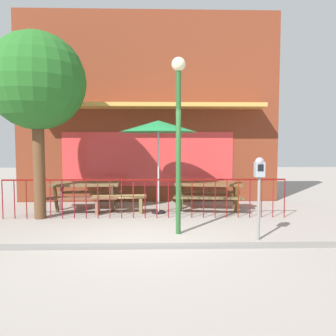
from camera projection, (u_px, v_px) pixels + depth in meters
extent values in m
plane|color=gray|center=(141.00, 240.00, 6.44)|extent=(40.00, 40.00, 0.00)
cube|color=#4A1C1F|center=(148.00, 200.00, 10.95)|extent=(8.24, 0.54, 0.01)
cube|color=brown|center=(148.00, 108.00, 10.74)|extent=(8.24, 0.50, 5.94)
cube|color=#D83838|center=(148.00, 159.00, 10.60)|extent=(5.36, 0.02, 1.70)
cube|color=gold|center=(147.00, 106.00, 10.09)|extent=(7.01, 0.81, 0.12)
cube|color=maroon|center=(145.00, 180.00, 8.24)|extent=(6.92, 0.04, 0.04)
cylinder|color=maroon|center=(2.00, 200.00, 8.18)|extent=(0.02, 0.02, 0.95)
cylinder|color=maroon|center=(14.00, 200.00, 8.19)|extent=(0.02, 0.02, 0.95)
cylinder|color=maroon|center=(26.00, 200.00, 8.20)|extent=(0.02, 0.02, 0.95)
cylinder|color=#6B0A0A|center=(38.00, 199.00, 8.21)|extent=(0.02, 0.02, 0.95)
cylinder|color=maroon|center=(50.00, 199.00, 8.21)|extent=(0.02, 0.02, 0.95)
cylinder|color=maroon|center=(62.00, 199.00, 8.22)|extent=(0.02, 0.02, 0.95)
cylinder|color=maroon|center=(74.00, 199.00, 8.23)|extent=(0.02, 0.02, 0.95)
cylinder|color=maroon|center=(86.00, 199.00, 8.24)|extent=(0.02, 0.02, 0.95)
cylinder|color=maroon|center=(98.00, 199.00, 8.24)|extent=(0.02, 0.02, 0.95)
cylinder|color=maroon|center=(110.00, 199.00, 8.25)|extent=(0.02, 0.02, 0.95)
cylinder|color=maroon|center=(122.00, 199.00, 8.26)|extent=(0.02, 0.02, 0.95)
cylinder|color=maroon|center=(133.00, 199.00, 8.27)|extent=(0.02, 0.02, 0.95)
cylinder|color=maroon|center=(145.00, 199.00, 8.28)|extent=(0.02, 0.02, 0.95)
cylinder|color=maroon|center=(157.00, 199.00, 8.28)|extent=(0.02, 0.02, 0.95)
cylinder|color=maroon|center=(169.00, 199.00, 8.29)|extent=(0.02, 0.02, 0.95)
cylinder|color=maroon|center=(180.00, 199.00, 8.30)|extent=(0.02, 0.02, 0.95)
cylinder|color=maroon|center=(192.00, 199.00, 8.31)|extent=(0.02, 0.02, 0.95)
cylinder|color=maroon|center=(204.00, 199.00, 8.31)|extent=(0.02, 0.02, 0.95)
cylinder|color=maroon|center=(215.00, 199.00, 8.32)|extent=(0.02, 0.02, 0.95)
cylinder|color=maroon|center=(227.00, 199.00, 8.33)|extent=(0.02, 0.02, 0.95)
cylinder|color=maroon|center=(238.00, 199.00, 8.34)|extent=(0.02, 0.02, 0.95)
cylinder|color=maroon|center=(250.00, 199.00, 8.35)|extent=(0.02, 0.02, 0.95)
cylinder|color=maroon|center=(262.00, 198.00, 8.35)|extent=(0.02, 0.02, 0.95)
cylinder|color=maroon|center=(273.00, 198.00, 8.36)|extent=(0.02, 0.02, 0.95)
cylinder|color=maroon|center=(285.00, 198.00, 8.37)|extent=(0.02, 0.02, 0.95)
cube|color=brown|center=(86.00, 184.00, 9.17)|extent=(1.82, 0.81, 0.07)
cube|color=brown|center=(82.00, 198.00, 8.64)|extent=(1.81, 0.31, 0.05)
cube|color=brown|center=(90.00, 192.00, 9.74)|extent=(1.81, 0.31, 0.05)
cube|color=brown|center=(56.00, 199.00, 8.88)|extent=(0.08, 0.35, 0.78)
cube|color=#52352B|center=(61.00, 196.00, 9.43)|extent=(0.08, 0.35, 0.78)
cube|color=brown|center=(112.00, 199.00, 8.96)|extent=(0.08, 0.35, 0.78)
cube|color=brown|center=(115.00, 196.00, 9.52)|extent=(0.08, 0.35, 0.78)
cube|color=brown|center=(208.00, 184.00, 9.21)|extent=(1.89, 0.99, 0.07)
cube|color=brown|center=(208.00, 198.00, 8.69)|extent=(1.82, 0.50, 0.05)
cube|color=brown|center=(208.00, 192.00, 9.78)|extent=(1.82, 0.50, 0.05)
cube|color=#523923|center=(180.00, 198.00, 9.04)|extent=(0.12, 0.36, 0.78)
cube|color=#4F431F|center=(182.00, 195.00, 9.59)|extent=(0.12, 0.36, 0.78)
cube|color=brown|center=(236.00, 199.00, 8.88)|extent=(0.12, 0.36, 0.78)
cube|color=brown|center=(234.00, 196.00, 9.43)|extent=(0.12, 0.36, 0.78)
cylinder|color=black|center=(159.00, 212.00, 8.92)|extent=(0.36, 0.36, 0.05)
cylinder|color=#B4ADB2|center=(158.00, 168.00, 8.84)|extent=(0.04, 0.04, 2.38)
cone|color=#1C8143|center=(158.00, 126.00, 8.76)|extent=(2.03, 2.03, 0.30)
cube|color=#9C7E4D|center=(119.00, 197.00, 8.80)|extent=(1.42, 0.45, 0.06)
cube|color=brown|center=(98.00, 206.00, 8.75)|extent=(0.08, 0.29, 0.45)
cube|color=brown|center=(141.00, 205.00, 8.88)|extent=(0.08, 0.29, 0.45)
cylinder|color=gray|center=(259.00, 208.00, 6.39)|extent=(0.06, 0.06, 1.21)
cube|color=#8D979E|center=(259.00, 169.00, 6.34)|extent=(0.18, 0.14, 0.28)
sphere|color=gray|center=(260.00, 162.00, 6.33)|extent=(0.17, 0.17, 0.17)
cube|color=black|center=(261.00, 168.00, 6.26)|extent=(0.11, 0.01, 0.12)
cylinder|color=brown|center=(39.00, 164.00, 8.18)|extent=(0.28, 0.28, 2.68)
sphere|color=#256423|center=(37.00, 81.00, 8.04)|extent=(2.32, 2.32, 2.32)
cylinder|color=#245627|center=(178.00, 153.00, 6.75)|extent=(0.10, 0.10, 3.27)
sphere|color=beige|center=(179.00, 64.00, 6.62)|extent=(0.28, 0.28, 0.28)
cube|color=slate|center=(140.00, 248.00, 5.93)|extent=(11.54, 0.20, 0.11)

